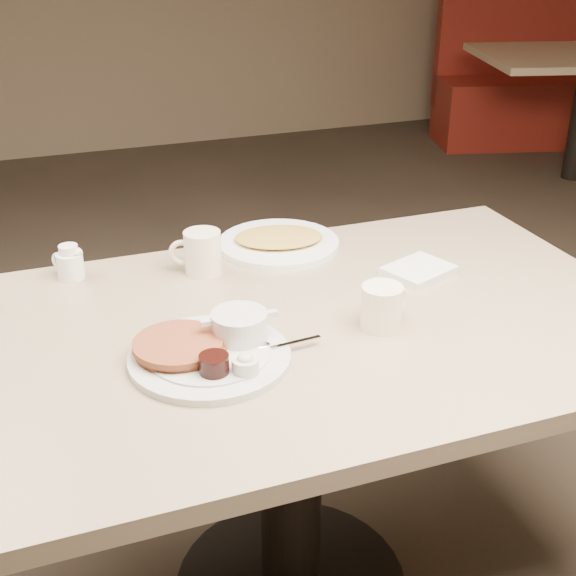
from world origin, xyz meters
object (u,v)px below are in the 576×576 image
object	(u,v)px
coffee_mug_near	(383,306)
coffee_mug_far	(201,252)
hash_plate	(279,241)
booth_back_right	(534,85)
creamer_right	(70,263)
main_plate	(211,347)
diner_table	(291,393)

from	to	relation	value
coffee_mug_near	coffee_mug_far	size ratio (longest dim) A/B	0.98
hash_plate	booth_back_right	size ratio (longest dim) A/B	0.20
hash_plate	coffee_mug_near	bearing A→B (deg)	-82.74
creamer_right	booth_back_right	xyz separation A→B (m)	(3.34, 2.77, -0.38)
main_plate	booth_back_right	distance (m)	4.50
coffee_mug_far	booth_back_right	world-z (taller)	booth_back_right
main_plate	diner_table	bearing A→B (deg)	21.59
coffee_mug_near	coffee_mug_far	distance (m)	0.46
main_plate	coffee_mug_far	xyz separation A→B (m)	(0.08, 0.37, 0.03)
diner_table	booth_back_right	size ratio (longest dim) A/B	0.85
main_plate	booth_back_right	world-z (taller)	booth_back_right
hash_plate	diner_table	bearing A→B (deg)	-105.80
diner_table	booth_back_right	xyz separation A→B (m)	(2.94, 3.14, -0.17)
coffee_mug_far	booth_back_right	xyz separation A→B (m)	(3.05, 2.85, -0.39)
creamer_right	hash_plate	distance (m)	0.50
hash_plate	booth_back_right	world-z (taller)	booth_back_right
main_plate	coffee_mug_far	distance (m)	0.38
diner_table	coffee_mug_near	world-z (taller)	coffee_mug_near
coffee_mug_near	hash_plate	bearing A→B (deg)	97.26
coffee_mug_far	creamer_right	world-z (taller)	coffee_mug_far
coffee_mug_far	diner_table	bearing A→B (deg)	-69.90
coffee_mug_near	booth_back_right	world-z (taller)	booth_back_right
coffee_mug_near	coffee_mug_far	bearing A→B (deg)	126.33
main_plate	creamer_right	xyz separation A→B (m)	(-0.21, 0.44, 0.01)
coffee_mug_near	hash_plate	distance (m)	0.46
main_plate	booth_back_right	size ratio (longest dim) A/B	0.21
diner_table	booth_back_right	world-z (taller)	booth_back_right
diner_table	hash_plate	size ratio (longest dim) A/B	4.15
coffee_mug_near	coffee_mug_far	xyz separation A→B (m)	(-0.27, 0.37, 0.00)
hash_plate	creamer_right	bearing A→B (deg)	-179.04
coffee_mug_near	creamer_right	bearing A→B (deg)	141.49
diner_table	main_plate	distance (m)	0.28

